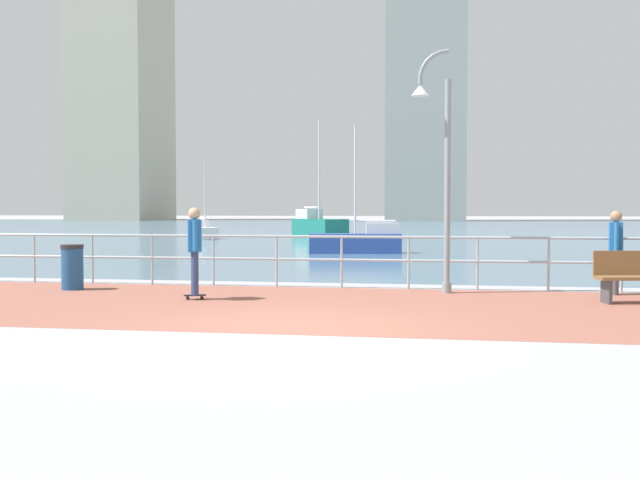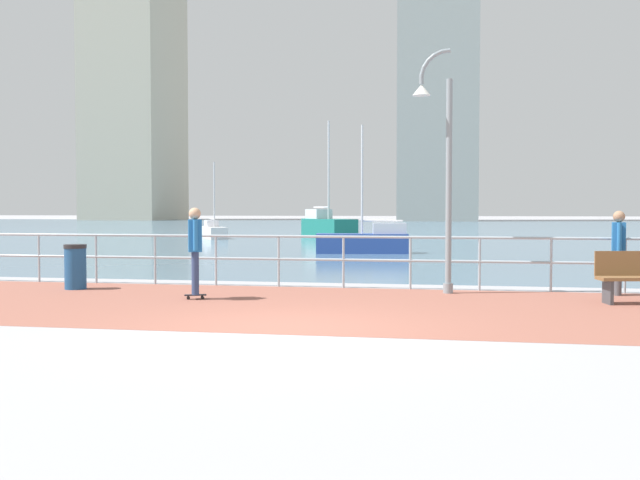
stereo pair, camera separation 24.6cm
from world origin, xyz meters
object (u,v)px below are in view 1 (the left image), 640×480
object	(u,v)px
trash_bin	(72,267)
sailboat_blue	(205,231)
lamppost	(439,159)
skateboarder	(195,245)
sailboat_ivory	(318,225)
sailboat_gray	(358,241)
bystander	(616,245)

from	to	relation	value
trash_bin	sailboat_blue	xyz separation A→B (m)	(-5.54, 25.38, -0.07)
lamppost	sailboat_blue	world-z (taller)	lamppost
skateboarder	trash_bin	xyz separation A→B (m)	(-3.04, 1.19, -0.54)
skateboarder	sailboat_ivory	bearing A→B (deg)	95.42
lamppost	trash_bin	size ratio (longest dim) A/B	5.15
sailboat_blue	sailboat_gray	world-z (taller)	sailboat_gray
lamppost	bystander	world-z (taller)	lamppost
sailboat_ivory	trash_bin	bearing A→B (deg)	-90.26
skateboarder	sailboat_gray	xyz separation A→B (m)	(1.35, 14.56, -0.56)
trash_bin	sailboat_ivory	world-z (taller)	sailboat_ivory
bystander	trash_bin	distance (m)	10.87
lamppost	sailboat_ivory	distance (m)	29.83
skateboarder	sailboat_blue	size ratio (longest dim) A/B	0.40
sailboat_blue	sailboat_ivory	size ratio (longest dim) A/B	0.62
skateboarder	bystander	distance (m)	8.06
sailboat_blue	sailboat_gray	xyz separation A→B (m)	(9.93, -12.02, 0.05)
bystander	sailboat_ivory	bearing A→B (deg)	110.52
bystander	sailboat_blue	world-z (taller)	sailboat_blue
skateboarder	bystander	size ratio (longest dim) A/B	1.04
bystander	sailboat_ivory	size ratio (longest dim) A/B	0.24
sailboat_blue	sailboat_ivory	xyz separation A→B (m)	(5.67, 4.09, 0.25)
lamppost	sailboat_ivory	world-z (taller)	sailboat_ivory
sailboat_gray	sailboat_ivory	bearing A→B (deg)	104.82
lamppost	sailboat_gray	distance (m)	13.28
skateboarder	bystander	world-z (taller)	skateboarder
trash_bin	sailboat_blue	bearing A→B (deg)	102.31
skateboarder	sailboat_blue	bearing A→B (deg)	107.89
bystander	lamppost	bearing A→B (deg)	-175.41
skateboarder	sailboat_gray	distance (m)	14.63
lamppost	sailboat_gray	bearing A→B (deg)	103.41
sailboat_ivory	bystander	bearing A→B (deg)	-69.48
lamppost	sailboat_blue	distance (m)	28.04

